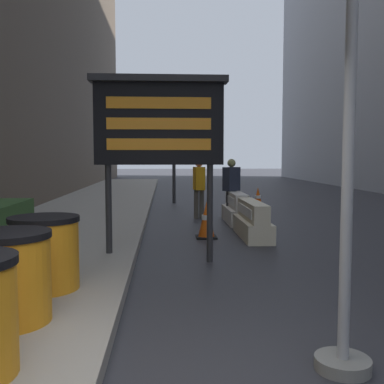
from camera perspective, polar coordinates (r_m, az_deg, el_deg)
The scene contains 11 objects.
barrel_drum_middle at distance 4.52m, azimuth -22.38°, elevation -9.94°, with size 0.80×0.80×0.84m.
barrel_drum_back at distance 5.47m, azimuth -18.21°, elevation -7.32°, with size 0.80×0.80×0.84m.
message_board at distance 7.10m, azimuth -4.20°, elevation 8.64°, with size 2.12×0.36×2.92m.
jersey_barrier_cream at distance 9.48m, azimuth 7.69°, elevation -3.74°, with size 0.53×1.90×0.76m.
jersey_barrier_white at distance 11.54m, azimuth 5.66°, elevation -2.21°, with size 0.54×1.77×0.77m.
traffic_cone_near at distance 14.41m, azimuth 8.36°, elevation -0.86°, with size 0.40×0.40×0.72m.
traffic_cone_mid at distance 9.31m, azimuth 1.84°, elevation -3.61°, with size 0.42×0.42×0.76m.
traffic_light_near_curb at distance 16.25m, azimuth -2.32°, elevation 9.61°, with size 0.28×0.44×4.34m.
pedestrian_worker at distance 12.23m, azimuth 0.89°, elevation 1.10°, with size 0.31×0.46×1.62m.
pedestrian_passerby at distance 11.88m, azimuth 5.02°, elevation 0.99°, with size 0.49×0.47×1.63m.
steel_pole_right at distance 3.70m, azimuth 18.94°, elevation -6.88°, with size 0.44×0.44×3.24m.
Camera 1 is at (0.47, -2.78, 1.68)m, focal length 42.00 mm.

